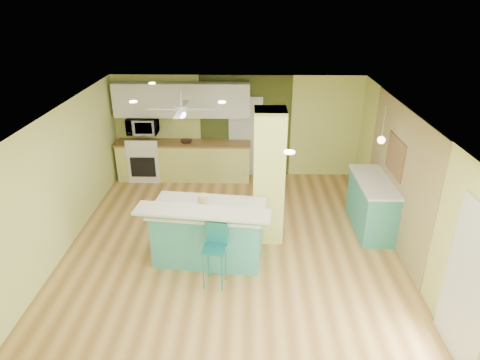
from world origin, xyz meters
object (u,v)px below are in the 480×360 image
Objects in this scene: peninsula at (208,232)px; bar_stool at (215,245)px; canister at (203,200)px; fruit_bowl at (186,141)px; side_counter at (372,204)px.

bar_stool is at bearing -68.78° from peninsula.
canister reaches higher than peninsula.
fruit_bowl is (-1.00, 4.07, 0.27)m from bar_stool.
bar_stool reaches higher than side_counter.
side_counter is (2.92, 1.78, -0.19)m from bar_stool.
peninsula is 1.37× the size of side_counter.
side_counter is at bearing -30.34° from fruit_bowl.
canister is (-0.09, 0.12, 0.56)m from peninsula.
bar_stool is 3.42m from side_counter.
canister reaches higher than fruit_bowl.
fruit_bowl is (-0.83, 3.41, 0.44)m from peninsula.
peninsula is 2.08× the size of bar_stool.
peninsula is 12.30× the size of canister.
side_counter is at bearing 17.40° from canister.
bar_stool is 3.78× the size of fruit_bowl.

